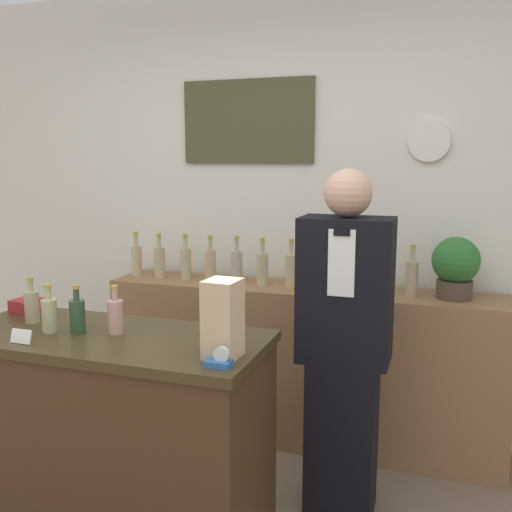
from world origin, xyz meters
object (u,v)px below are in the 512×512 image
at_px(paper_bag, 223,319).
at_px(tape_dispenser, 220,360).
at_px(potted_plant, 456,266).
at_px(shopkeeper, 344,348).

distance_m(paper_bag, tape_dispenser, 0.15).
bearing_deg(paper_bag, potted_plant, 58.98).
height_order(shopkeeper, paper_bag, shopkeeper).
bearing_deg(potted_plant, tape_dispenser, -118.59).
distance_m(potted_plant, tape_dispenser, 1.60).
bearing_deg(tape_dispenser, potted_plant, 61.41).
bearing_deg(shopkeeper, paper_bag, -115.40).
distance_m(shopkeeper, tape_dispenser, 0.84).
xyz_separation_m(shopkeeper, paper_bag, (-0.32, -0.68, 0.29)).
relative_size(shopkeeper, tape_dispenser, 18.05).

